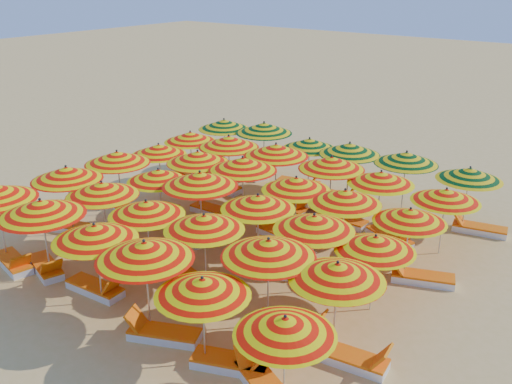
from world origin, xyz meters
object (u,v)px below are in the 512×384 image
umbrella_26 (276,150)px  lounger_4 (232,362)px  umbrella_1 (41,208)px  umbrella_34 (406,158)px  umbrella_5 (285,326)px  umbrella_14 (200,179)px  lounger_8 (190,278)px  lounger_16 (280,233)px  umbrella_9 (204,223)px  lounger_10 (351,359)px  umbrella_8 (146,208)px  lounger_23 (252,173)px  lounger_9 (291,326)px  lounger_5 (263,384)px  umbrella_18 (159,150)px  umbrella_30 (224,124)px  umbrella_33 (350,149)px  umbrella_31 (264,128)px  lounger_12 (155,220)px  umbrella_2 (95,233)px  lounger_18 (183,177)px  umbrella_17 (375,244)px  umbrella_29 (446,195)px  lounger_6 (62,225)px  lounger_15 (214,210)px  umbrella_16 (314,223)px  umbrella_3 (145,251)px  lounger_13 (192,234)px  lounger_0 (14,263)px  lounger_26 (478,228)px  umbrella_22 (345,197)px  umbrella_15 (258,202)px  lounger_7 (143,258)px  lounger_14 (267,269)px  umbrella_20 (243,164)px  umbrella_35 (470,174)px  umbrella_28 (381,178)px  lounger_25 (335,195)px  umbrella_27 (332,163)px  umbrella_24 (190,137)px  lounger_21 (341,220)px  umbrella_11 (337,272)px  lounger_17 (421,277)px  umbrella_23 (410,216)px  lounger_20 (287,208)px  umbrella_7 (102,189)px  lounger_2 (96,288)px  umbrella_12 (117,158)px  lounger_3 (163,333)px  lounger_11 (132,214)px  umbrella_21 (296,184)px  lounger_24 (300,183)px  beachgoer_b (310,230)px

umbrella_26 → lounger_4: bearing=-60.4°
umbrella_1 → umbrella_34: size_ratio=1.11×
umbrella_5 → umbrella_14: bearing=144.7°
lounger_8 → lounger_16: (0.34, 3.90, 0.00)m
umbrella_9 → lounger_10: bearing=-5.3°
umbrella_8 → lounger_23: bearing=107.9°
lounger_9 → lounger_23: size_ratio=1.00×
lounger_5 → umbrella_18: bearing=-8.8°
umbrella_30 → umbrella_33: umbrella_33 is taller
umbrella_31 → lounger_12: (-0.19, -5.99, -2.00)m
umbrella_2 → lounger_18: umbrella_2 is taller
umbrella_17 → umbrella_33: bearing=123.6°
umbrella_29 → lounger_6: (-10.72, -5.99, -1.77)m
lounger_15 → umbrella_16: bearing=-25.4°
umbrella_3 → lounger_13: size_ratio=1.38×
lounger_0 → lounger_26: size_ratio=1.00×
umbrella_22 → umbrella_15: bearing=-134.4°
umbrella_3 → lounger_8: (-0.77, 2.18, -1.99)m
umbrella_26 → lounger_7: (-0.64, -5.87, -2.02)m
umbrella_22 → lounger_14: (-1.28, -2.07, -1.87)m
lounger_9 → umbrella_20: bearing=127.2°
umbrella_2 → umbrella_17: (5.75, 3.96, -0.13)m
umbrella_35 → umbrella_26: bearing=-160.3°
umbrella_28 → lounger_25: bearing=144.5°
umbrella_2 → umbrella_33: 10.14m
umbrella_27 → lounger_4: umbrella_27 is taller
umbrella_15 → umbrella_24: 7.41m
umbrella_30 → lounger_21: (6.84, -1.90, -1.88)m
lounger_8 → lounger_23: 8.97m
lounger_14 → lounger_13: bearing=-28.4°
umbrella_9 → umbrella_18: bearing=145.8°
lounger_14 → lounger_4: bearing=94.1°
umbrella_30 → umbrella_33: bearing=-0.8°
umbrella_11 → lounger_17: size_ratio=1.42×
umbrella_16 → umbrella_23: size_ratio=1.03×
lounger_4 → lounger_20: bearing=94.6°
umbrella_14 → lounger_18: umbrella_14 is taller
umbrella_8 → lounger_26: 10.89m
umbrella_7 → lounger_2: bearing=-46.2°
umbrella_12 → lounger_2: size_ratio=1.54×
umbrella_35 → lounger_20: bearing=-157.5°
umbrella_15 → lounger_12: (-4.56, 0.20, -1.86)m
lounger_3 → lounger_9: same height
umbrella_1 → lounger_8: 4.43m
umbrella_8 → lounger_11: size_ratio=1.55×
umbrella_12 → umbrella_21: size_ratio=0.99×
umbrella_9 → lounger_16: bearing=93.8°
lounger_25 → lounger_16: bearing=-92.4°
umbrella_26 → lounger_24: 3.08m
lounger_3 → beachgoer_b: beachgoer_b is taller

